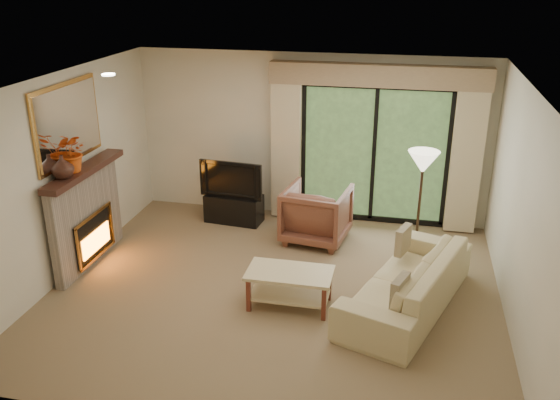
% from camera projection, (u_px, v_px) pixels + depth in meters
% --- Properties ---
extents(floor, '(5.50, 5.50, 0.00)m').
position_uv_depth(floor, '(275.00, 290.00, 7.45)').
color(floor, '#846C4D').
rests_on(floor, ground).
extents(ceiling, '(5.50, 5.50, 0.00)m').
position_uv_depth(ceiling, '(274.00, 83.00, 6.49)').
color(ceiling, white).
rests_on(ceiling, ground).
extents(wall_back, '(5.00, 0.00, 5.00)m').
position_uv_depth(wall_back, '(310.00, 137.00, 9.24)').
color(wall_back, beige).
rests_on(wall_back, ground).
extents(wall_front, '(5.00, 0.00, 5.00)m').
position_uv_depth(wall_front, '(204.00, 304.00, 4.70)').
color(wall_front, beige).
rests_on(wall_front, ground).
extents(wall_left, '(0.00, 5.00, 5.00)m').
position_uv_depth(wall_left, '(64.00, 177.00, 7.52)').
color(wall_left, beige).
rests_on(wall_left, ground).
extents(wall_right, '(0.00, 5.00, 5.00)m').
position_uv_depth(wall_right, '(521.00, 213.00, 6.42)').
color(wall_right, beige).
rests_on(wall_right, ground).
extents(fireplace, '(0.24, 1.70, 1.37)m').
position_uv_depth(fireplace, '(86.00, 216.00, 7.91)').
color(fireplace, gray).
rests_on(fireplace, floor).
extents(mirror, '(0.07, 1.45, 1.02)m').
position_uv_depth(mirror, '(68.00, 123.00, 7.46)').
color(mirror, '#C88E44').
rests_on(mirror, wall_left).
extents(sliding_door, '(2.26, 0.10, 2.16)m').
position_uv_depth(sliding_door, '(374.00, 155.00, 9.07)').
color(sliding_door, black).
rests_on(sliding_door, floor).
extents(curtain_left, '(0.45, 0.18, 2.35)m').
position_uv_depth(curtain_left, '(286.00, 145.00, 9.20)').
color(curtain_left, beige).
rests_on(curtain_left, floor).
extents(curtain_right, '(0.45, 0.18, 2.35)m').
position_uv_depth(curtain_right, '(467.00, 156.00, 8.66)').
color(curtain_right, beige).
rests_on(curtain_right, floor).
extents(cornice, '(3.20, 0.24, 0.32)m').
position_uv_depth(cornice, '(378.00, 75.00, 8.53)').
color(cornice, '#987B5D').
rests_on(cornice, wall_back).
extents(media_console, '(0.92, 0.48, 0.44)m').
position_uv_depth(media_console, '(234.00, 208.00, 9.36)').
color(media_console, black).
rests_on(media_console, floor).
extents(tv, '(1.02, 0.23, 0.58)m').
position_uv_depth(tv, '(233.00, 178.00, 9.17)').
color(tv, black).
rests_on(tv, media_console).
extents(armchair, '(1.01, 1.03, 0.83)m').
position_uv_depth(armchair, '(317.00, 214.00, 8.65)').
color(armchair, brown).
rests_on(armchair, floor).
extents(sofa, '(1.60, 2.47, 0.67)m').
position_uv_depth(sofa, '(407.00, 281.00, 6.97)').
color(sofa, tan).
rests_on(sofa, floor).
extents(pillow_near, '(0.21, 0.37, 0.36)m').
position_uv_depth(pillow_near, '(400.00, 292.00, 6.31)').
color(pillow_near, brown).
rests_on(pillow_near, sofa).
extents(pillow_far, '(0.20, 0.36, 0.35)m').
position_uv_depth(pillow_far, '(403.00, 240.00, 7.51)').
color(pillow_far, brown).
rests_on(pillow_far, sofa).
extents(coffee_table, '(1.01, 0.56, 0.45)m').
position_uv_depth(coffee_table, '(290.00, 288.00, 7.03)').
color(coffee_table, '#D0B988').
rests_on(coffee_table, floor).
extents(floor_lamp, '(0.49, 0.49, 1.55)m').
position_uv_depth(floor_lamp, '(419.00, 207.00, 7.97)').
color(floor_lamp, '#FFF6CE').
rests_on(floor_lamp, floor).
extents(vase, '(0.28, 0.28, 0.29)m').
position_uv_depth(vase, '(62.00, 167.00, 7.22)').
color(vase, '#391E17').
rests_on(vase, fireplace).
extents(branches, '(0.50, 0.45, 0.51)m').
position_uv_depth(branches, '(72.00, 152.00, 7.40)').
color(branches, '#D14E13').
rests_on(branches, fireplace).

